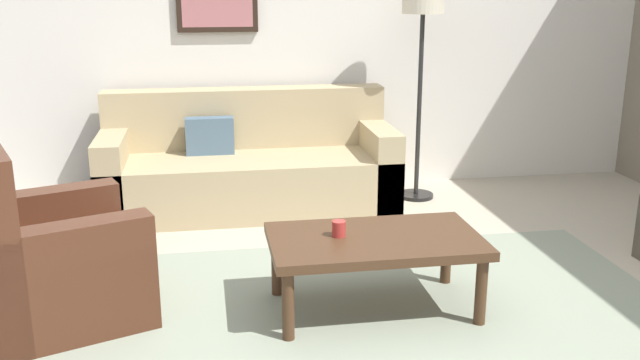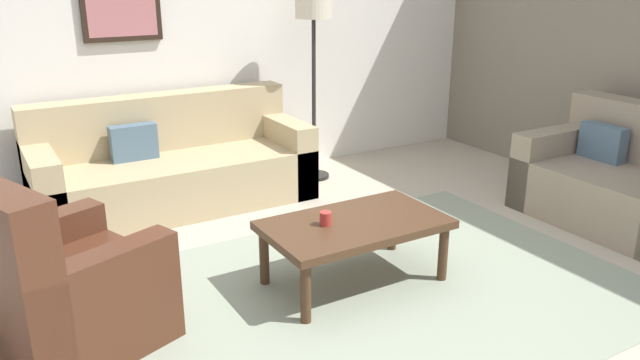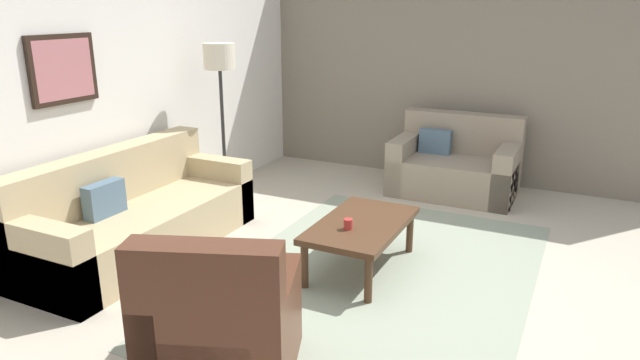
{
  "view_description": "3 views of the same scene",
  "coord_description": "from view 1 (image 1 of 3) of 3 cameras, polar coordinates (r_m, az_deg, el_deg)",
  "views": [
    {
      "loc": [
        -0.76,
        -3.16,
        1.69
      ],
      "look_at": [
        -0.2,
        0.22,
        0.72
      ],
      "focal_mm": 39.5,
      "sensor_mm": 36.0,
      "label": 1
    },
    {
      "loc": [
        -1.86,
        -2.7,
        1.85
      ],
      "look_at": [
        0.0,
        0.45,
        0.61
      ],
      "focal_mm": 34.75,
      "sensor_mm": 36.0,
      "label": 2
    },
    {
      "loc": [
        -3.83,
        -1.38,
        2.07
      ],
      "look_at": [
        0.16,
        0.58,
        0.69
      ],
      "focal_mm": 31.58,
      "sensor_mm": 36.0,
      "label": 3
    }
  ],
  "objects": [
    {
      "name": "cup",
      "position": [
        3.65,
        1.54,
        -3.96
      ],
      "size": [
        0.07,
        0.07,
        0.08
      ],
      "primitive_type": "cylinder",
      "color": "#B2332D",
      "rests_on": "coffee_table"
    },
    {
      "name": "armchair_leather",
      "position": [
        3.86,
        -21.6,
        -6.34
      ],
      "size": [
        1.03,
        1.03,
        0.95
      ],
      "color": "#4C2819",
      "rests_on": "ground_plane"
    },
    {
      "name": "couch_main",
      "position": [
        5.46,
        -5.83,
        1.0
      ],
      "size": [
        2.18,
        0.88,
        0.88
      ],
      "color": "tan",
      "rests_on": "ground_plane"
    },
    {
      "name": "ground_plane",
      "position": [
        3.66,
        3.7,
        -11.66
      ],
      "size": [
        8.0,
        8.0,
        0.0
      ],
      "primitive_type": "plane",
      "color": "#B2A893"
    },
    {
      "name": "area_rug",
      "position": [
        3.66,
        3.71,
        -11.61
      ],
      "size": [
        3.4,
        2.3,
        0.01
      ],
      "primitive_type": "cube",
      "color": "gray",
      "rests_on": "ground_plane"
    },
    {
      "name": "rear_partition",
      "position": [
        5.82,
        -2.0,
        12.99
      ],
      "size": [
        6.0,
        0.12,
        2.8
      ],
      "primitive_type": "cube",
      "color": "silver",
      "rests_on": "ground_plane"
    },
    {
      "name": "lamp_standing",
      "position": [
        5.51,
        8.31,
        12.77
      ],
      "size": [
        0.32,
        0.32,
        1.71
      ],
      "color": "black",
      "rests_on": "ground_plane"
    },
    {
      "name": "coffee_table",
      "position": [
        3.69,
        4.47,
        -5.33
      ],
      "size": [
        1.1,
        0.64,
        0.41
      ],
      "color": "#472D1C",
      "rests_on": "ground_plane"
    }
  ]
}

